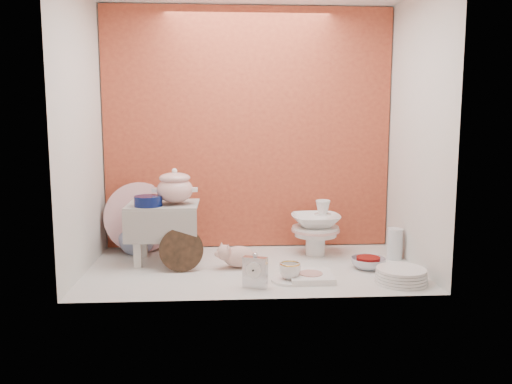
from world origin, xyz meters
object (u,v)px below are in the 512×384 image
step_stool (164,233)px  dinner_plate_stack (401,275)px  floral_platter (140,217)px  crystal_bowl (368,263)px  porcelain_tower (316,227)px  soup_tureen (175,186)px  blue_white_vase (137,234)px  plush_pig (239,256)px  mantel_clock (255,270)px  gold_rim_teacup (290,271)px

step_stool → dinner_plate_stack: size_ratio=1.51×
floral_platter → crystal_bowl: bearing=-19.2°
dinner_plate_stack → porcelain_tower: 0.67m
dinner_plate_stack → floral_platter: bearing=153.2°
dinner_plate_stack → porcelain_tower: porcelain_tower is taller
floral_platter → porcelain_tower: size_ratio=1.30×
soup_tureen → porcelain_tower: bearing=8.1°
step_stool → blue_white_vase: size_ratio=1.69×
soup_tureen → blue_white_vase: soup_tureen is taller
step_stool → soup_tureen: 0.28m
floral_platter → porcelain_tower: (1.07, -0.15, -0.05)m
blue_white_vase → plush_pig: 0.71m
plush_pig → porcelain_tower: porcelain_tower is taller
mantel_clock → plush_pig: (-0.07, 0.35, -0.02)m
step_stool → plush_pig: size_ratio=1.80×
step_stool → floral_platter: (-0.17, 0.24, 0.04)m
crystal_bowl → porcelain_tower: bearing=127.9°
mantel_clock → crystal_bowl: mantel_clock is taller
plush_pig → dinner_plate_stack: bearing=-14.7°
gold_rim_teacup → crystal_bowl: size_ratio=0.57×
plush_pig → porcelain_tower: 0.54m
soup_tureen → floral_platter: bearing=132.4°
soup_tureen → porcelain_tower: size_ratio=0.73×
soup_tureen → step_stool: bearing=159.9°
blue_white_vase → gold_rim_teacup: bearing=-35.1°
crystal_bowl → dinner_plate_stack: bearing=-69.1°
step_stool → gold_rim_teacup: size_ratio=3.69×
step_stool → mantel_clock: step_stool is taller
gold_rim_teacup → soup_tureen: bearing=147.5°
floral_platter → blue_white_vase: floral_platter is taller
mantel_clock → gold_rim_teacup: size_ratio=1.61×
plush_pig → porcelain_tower: (0.47, 0.25, 0.10)m
mantel_clock → plush_pig: 0.35m
blue_white_vase → gold_rim_teacup: size_ratio=2.18×
step_stool → mantel_clock: size_ratio=2.29×
porcelain_tower → step_stool: bearing=-174.1°
dinner_plate_stack → mantel_clock: bearing=-177.5°
mantel_clock → porcelain_tower: 0.72m
floral_platter → dinner_plate_stack: bearing=-26.8°
blue_white_vase → crystal_bowl: blue_white_vase is taller
blue_white_vase → mantel_clock: 0.97m
soup_tureen → blue_white_vase: bearing=139.3°
mantel_clock → plush_pig: bearing=123.5°
plush_pig → dinner_plate_stack: plush_pig is taller
plush_pig → step_stool: bearing=166.4°
mantel_clock → gold_rim_teacup: (0.18, 0.09, -0.03)m
blue_white_vase → plush_pig: (0.61, -0.35, -0.05)m
mantel_clock → dinner_plate_stack: 0.74m
plush_pig → porcelain_tower: bearing=34.3°
soup_tureen → plush_pig: bearing=-20.2°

